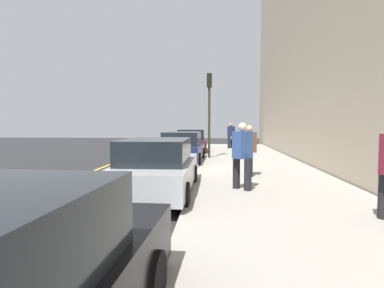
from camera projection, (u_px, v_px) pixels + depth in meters
ground_plane at (175, 169)px, 13.63m from camera, size 56.00×56.00×0.00m
sidewalk at (254, 168)px, 13.39m from camera, size 28.00×4.60×0.15m
lane_stripe_centre at (101, 168)px, 13.86m from camera, size 28.00×0.14×0.01m
snow_bank_curb at (195, 160)px, 16.05m from camera, size 6.52×0.56×0.22m
parked_car_silver at (157, 168)px, 8.43m from camera, size 4.65×1.91×1.51m
parked_car_navy at (183, 148)px, 15.28m from camera, size 4.46×1.98×1.51m
parked_car_maroon at (191, 141)px, 20.79m from camera, size 4.73×2.03×1.51m
pedestrian_blue_coat at (242, 154)px, 8.57m from camera, size 0.56×0.55×1.78m
pedestrian_navy_coat at (231, 135)px, 22.93m from camera, size 0.56×0.53×1.77m
pedestrian_brown_coat at (249, 149)px, 10.78m from camera, size 0.56×0.48×1.70m
traffic_light_pole at (209, 101)px, 16.47m from camera, size 0.35×0.26×4.29m
rolling_suitcase at (232, 144)px, 23.42m from camera, size 0.34×0.22×0.91m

